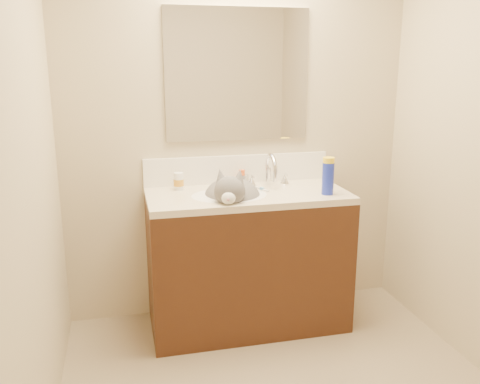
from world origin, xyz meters
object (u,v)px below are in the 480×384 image
vanity_cabinet (248,263)px  silver_jar (244,180)px  faucet (270,172)px  spray_can (328,179)px  cat (232,197)px  amber_bottle (242,177)px  basin (229,206)px  pill_bottle (179,181)px

vanity_cabinet → silver_jar: bearing=82.3°
faucet → spray_can: faucet is taller
cat → silver_jar: bearing=77.8°
faucet → amber_bottle: 0.18m
basin → amber_bottle: 0.30m
cat → vanity_cabinet: bearing=35.6°
vanity_cabinet → faucet: faucet is taller
vanity_cabinet → pill_bottle: 0.66m
cat → spray_can: size_ratio=2.69×
vanity_cabinet → basin: (-0.12, -0.03, 0.38)m
vanity_cabinet → silver_jar: size_ratio=18.15×
vanity_cabinet → silver_jar: 0.52m
faucet → silver_jar: bearing=159.2°
vanity_cabinet → spray_can: size_ratio=6.34×
vanity_cabinet → spray_can: 0.72m
silver_jar → vanity_cabinet: bearing=-97.7°
basin → cat: (0.02, -0.00, 0.06)m
vanity_cabinet → silver_jar: (0.03, 0.20, 0.48)m
spray_can → faucet: bearing=133.4°
cat → amber_bottle: size_ratio=5.31×
pill_bottle → amber_bottle: (0.41, 0.04, -0.01)m
amber_bottle → faucet: bearing=-23.1°
faucet → spray_can: (0.27, -0.28, 0.01)m
basin → spray_can: (0.57, -0.12, 0.16)m
basin → faucet: bearing=29.1°
basin → spray_can: size_ratio=2.38×
cat → silver_jar: 0.27m
basin → silver_jar: 0.29m
basin → cat: cat is taller
faucet → cat: (-0.28, -0.17, -0.10)m
spray_can → pill_bottle: bearing=159.6°
cat → spray_can: 0.57m
cat → pill_bottle: 0.36m
pill_bottle → vanity_cabinet: bearing=-23.1°
faucet → cat: 0.35m
pill_bottle → basin: bearing=-35.9°
cat → pill_bottle: (-0.29, 0.20, 0.07)m
vanity_cabinet → cat: bearing=-161.7°
basin → vanity_cabinet: bearing=14.0°
basin → amber_bottle: size_ratio=4.70×
spray_can → basin: bearing=168.5°
pill_bottle → silver_jar: (0.42, 0.03, -0.02)m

